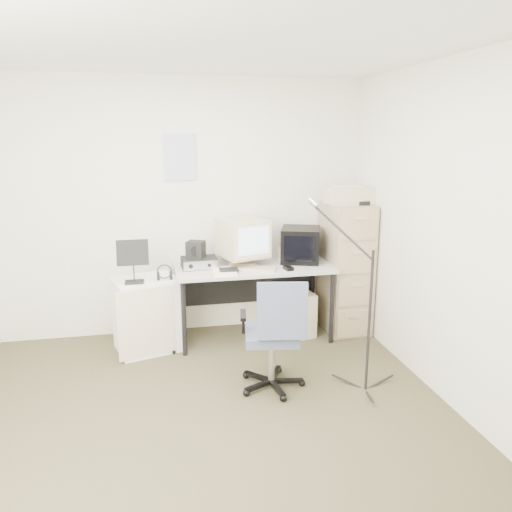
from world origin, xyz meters
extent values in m
cube|color=#433E25|center=(0.00, 0.00, -0.01)|extent=(3.60, 3.60, 0.01)
cube|color=white|center=(0.00, 0.00, 2.50)|extent=(3.60, 3.60, 0.01)
cube|color=beige|center=(0.00, 1.80, 1.25)|extent=(3.60, 0.02, 2.50)
cube|color=beige|center=(0.00, -1.80, 1.25)|extent=(3.60, 0.02, 2.50)
cube|color=beige|center=(1.80, 0.00, 1.25)|extent=(0.02, 3.60, 2.50)
cube|color=white|center=(-0.02, 1.79, 1.75)|extent=(0.30, 0.02, 0.44)
cube|color=tan|center=(1.58, 1.48, 0.65)|extent=(0.40, 0.60, 1.30)
cube|color=beige|center=(1.58, 1.46, 1.38)|extent=(0.45, 0.32, 0.17)
cube|color=beige|center=(0.63, 1.45, 0.36)|extent=(1.50, 0.70, 0.73)
cube|color=beige|center=(0.53, 1.52, 0.95)|extent=(0.51, 0.52, 0.44)
cube|color=black|center=(1.12, 1.54, 0.90)|extent=(0.47, 0.49, 0.34)
cube|color=beige|center=(0.94, 1.58, 0.80)|extent=(0.09, 0.09, 0.13)
cube|color=beige|center=(0.59, 1.30, 0.74)|extent=(0.47, 0.31, 0.02)
cube|color=black|center=(0.92, 1.24, 0.75)|extent=(0.08, 0.12, 0.03)
cube|color=black|center=(0.11, 1.49, 0.78)|extent=(0.34, 0.25, 0.10)
cube|color=black|center=(0.08, 1.51, 0.90)|extent=(0.20, 0.20, 0.16)
cube|color=white|center=(0.32, 1.27, 0.74)|extent=(0.22, 0.30, 0.02)
cube|color=beige|center=(1.08, 1.49, 0.22)|extent=(0.30, 0.51, 0.44)
cube|color=#454F6F|center=(0.56, 0.42, 0.46)|extent=(0.61, 0.61, 0.92)
cube|color=white|center=(-0.39, 1.36, 0.34)|extent=(0.65, 0.58, 0.68)
cube|color=black|center=(-0.49, 1.26, 0.88)|extent=(0.29, 0.19, 0.40)
torus|color=black|center=(-0.22, 1.30, 0.73)|extent=(0.16, 0.16, 0.03)
cylinder|color=black|center=(1.29, 0.23, 0.74)|extent=(0.03, 0.03, 1.48)
camera|label=1|loc=(-0.29, -3.10, 1.97)|focal=35.00mm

